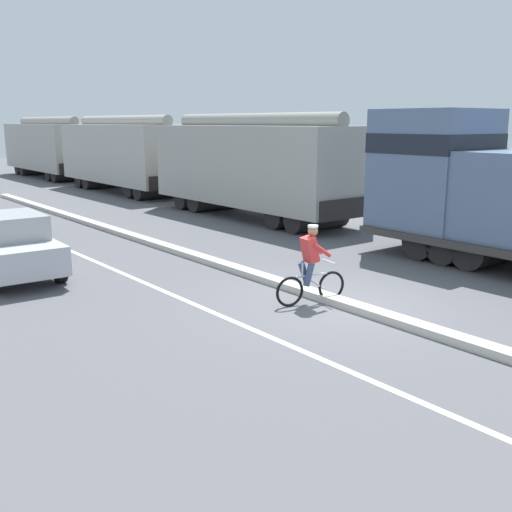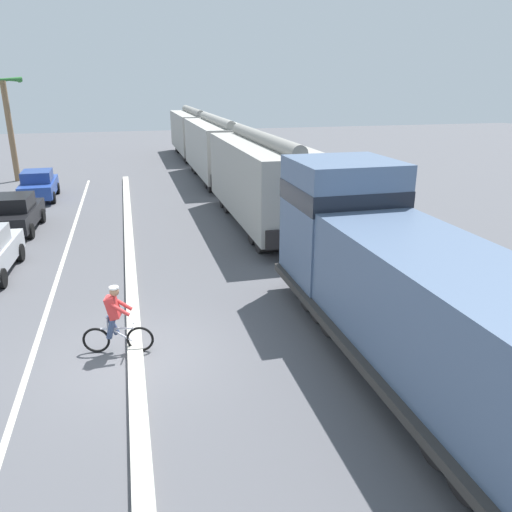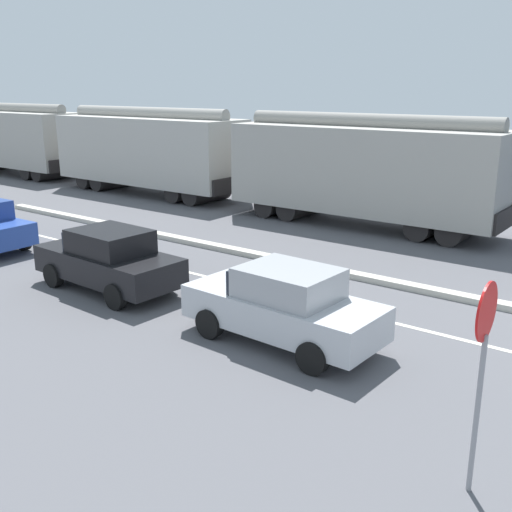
% 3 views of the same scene
% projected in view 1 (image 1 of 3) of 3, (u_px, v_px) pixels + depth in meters
% --- Properties ---
extents(ground_plane, '(120.00, 120.00, 0.00)m').
position_uv_depth(ground_plane, '(333.00, 303.00, 12.95)').
color(ground_plane, '#56565B').
extents(median_curb, '(0.36, 36.00, 0.16)m').
position_uv_depth(median_curb, '(186.00, 253.00, 17.53)').
color(median_curb, beige).
rests_on(median_curb, ground).
extents(lane_stripe, '(0.14, 36.00, 0.01)m').
position_uv_depth(lane_stripe, '(110.00, 268.00, 16.09)').
color(lane_stripe, silver).
rests_on(lane_stripe, ground).
extents(hopper_car_lead, '(2.90, 10.60, 4.18)m').
position_uv_depth(hopper_car_lead, '(253.00, 167.00, 24.14)').
color(hopper_car_lead, '#9F9D95').
rests_on(hopper_car_lead, ground).
extents(hopper_car_middle, '(2.90, 10.60, 4.18)m').
position_uv_depth(hopper_car_middle, '(124.00, 155.00, 33.02)').
color(hopper_car_middle, '#ABA8A1').
rests_on(hopper_car_middle, ground).
extents(hopper_car_trailing, '(2.90, 10.60, 4.18)m').
position_uv_depth(hopper_car_trailing, '(49.00, 148.00, 41.90)').
color(hopper_car_trailing, '#A2A098').
rests_on(hopper_car_trailing, ground).
extents(parked_car_silver, '(1.96, 4.26, 1.62)m').
position_uv_depth(parked_car_silver, '(9.00, 245.00, 15.02)').
color(parked_car_silver, '#B7BABF').
rests_on(parked_car_silver, ground).
extents(cyclist, '(1.69, 0.55, 1.71)m').
position_uv_depth(cyclist, '(311.00, 267.00, 12.77)').
color(cyclist, black).
rests_on(cyclist, ground).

